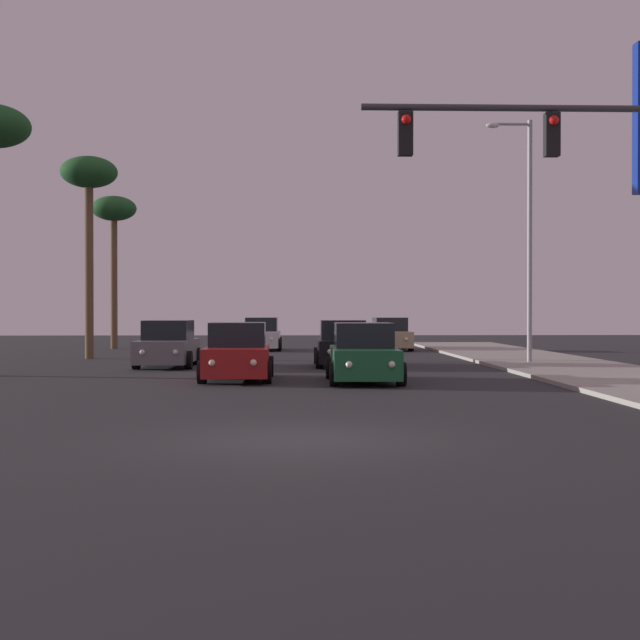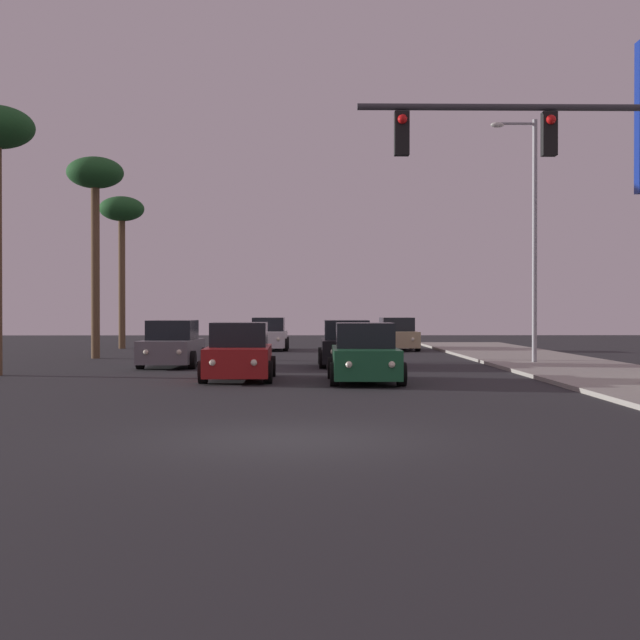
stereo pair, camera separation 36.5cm
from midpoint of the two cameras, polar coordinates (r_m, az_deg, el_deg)
The scene contains 11 objects.
ground_plane at distance 14.09m, azimuth -1.15°, elevation -7.65°, with size 120.00×120.00×0.00m, color #28282B.
car_white at distance 45.90m, azimuth -3.08°, elevation -0.99°, with size 2.04×4.32×1.68m.
car_tan at distance 45.97m, azimuth 5.17°, elevation -0.99°, with size 2.04×4.34×1.68m.
car_black at distance 32.58m, azimuth 2.03°, elevation -1.63°, with size 2.04×4.32×1.68m.
car_green at distance 25.24m, azimuth 3.30°, elevation -2.27°, with size 2.04×4.32×1.68m.
car_red at distance 26.14m, azimuth -4.80°, elevation -2.17°, with size 2.04×4.32×1.68m.
car_grey at distance 32.60m, azimuth -9.13°, elevation -1.63°, with size 2.04×4.34×1.68m.
traffic_light_mast at distance 19.34m, azimuth 16.21°, elevation 8.43°, with size 6.20×0.36×6.50m.
street_lamp at distance 34.15m, azimuth 13.66°, elevation 5.77°, with size 1.74×0.24×9.00m.
palm_tree_far at distance 49.18m, azimuth -12.36°, elevation 6.48°, with size 2.40×2.40×8.17m.
palm_tree_mid at distance 39.32m, azimuth -13.93°, elevation 8.47°, with size 2.40×2.40×8.55m.
Camera 2 is at (0.24, -13.95, 2.02)m, focal length 50.00 mm.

